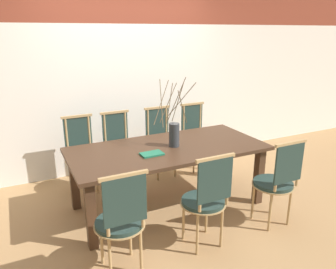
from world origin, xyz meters
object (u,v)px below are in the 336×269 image
(chair_near_center, at_px, (277,180))
(book_stack, at_px, (152,154))
(vase_centerpiece, at_px, (174,133))
(chair_far_center, at_px, (161,139))
(dining_table, at_px, (168,155))

(chair_near_center, xyz_separation_m, book_stack, (-1.09, 0.72, 0.22))
(chair_near_center, relative_size, vase_centerpiece, 1.26)
(chair_near_center, bearing_deg, chair_far_center, 107.28)
(chair_near_center, bearing_deg, book_stack, 146.73)
(dining_table, height_order, vase_centerpiece, vase_centerpiece)
(book_stack, bearing_deg, chair_far_center, 60.54)
(dining_table, xyz_separation_m, chair_far_center, (0.30, 0.86, -0.12))
(chair_far_center, height_order, book_stack, chair_far_center)
(chair_near_center, height_order, book_stack, chair_near_center)
(chair_far_center, bearing_deg, dining_table, 70.45)
(chair_near_center, distance_m, book_stack, 1.33)
(vase_centerpiece, xyz_separation_m, book_stack, (-0.33, -0.14, -0.15))
(chair_near_center, relative_size, book_stack, 4.05)
(chair_far_center, distance_m, vase_centerpiece, 0.95)
(chair_near_center, relative_size, chair_far_center, 1.00)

